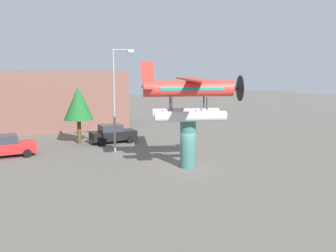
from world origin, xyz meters
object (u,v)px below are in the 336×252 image
car_near_red (7,146)px  tree_east (78,104)px  streetlight_primary (116,93)px  floatplane_monument (190,96)px  display_pedestal (188,144)px  storefront_building (61,100)px  car_mid_black (113,134)px

car_near_red → tree_east: 7.60m
car_near_red → streetlight_primary: (8.35, -2.27, 4.01)m
floatplane_monument → streetlight_primary: streetlight_primary is taller
display_pedestal → streetlight_primary: size_ratio=0.40×
display_pedestal → car_near_red: bearing=139.5°
display_pedestal → storefront_building: 22.42m
car_mid_black → tree_east: 4.17m
display_pedestal → car_mid_black: display_pedestal is taller
display_pedestal → floatplane_monument: 3.38m
car_mid_black → streetlight_primary: size_ratio=0.49×
display_pedestal → storefront_building: (-3.99, 22.00, 1.63)m
floatplane_monument → storefront_building: (-4.11, 22.05, -1.75)m
storefront_building → display_pedestal: bearing=-79.7°
display_pedestal → tree_east: 13.08m
car_near_red → car_mid_black: bearing=9.4°
car_near_red → floatplane_monument: bearing=-40.3°
display_pedestal → floatplane_monument: floatplane_monument is taller
car_mid_black → storefront_building: storefront_building is taller
floatplane_monument → car_near_red: 15.18m
car_mid_black → storefront_building: (-2.31, 11.06, 2.45)m
car_near_red → tree_east: (6.50, 2.73, 2.84)m
floatplane_monument → tree_east: 13.08m
display_pedestal → tree_east: bearing=110.4°
display_pedestal → storefront_building: bearing=100.3°
floatplane_monument → car_near_red: (-11.13, 9.43, -4.20)m
floatplane_monument → streetlight_primary: (-2.77, 7.16, -0.18)m
streetlight_primary → car_mid_black: bearing=75.7°
storefront_building → tree_east: (-0.51, -9.88, 0.39)m
car_near_red → storefront_building: (7.02, 12.61, 2.45)m
car_near_red → tree_east: size_ratio=0.80×
floatplane_monument → tree_east: size_ratio=1.92×
floatplane_monument → car_mid_black: size_ratio=2.41×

